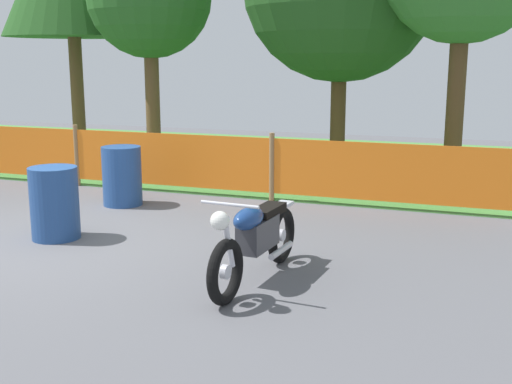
# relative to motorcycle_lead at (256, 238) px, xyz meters

# --- Properties ---
(ground) EXTENTS (24.00, 24.00, 0.02)m
(ground) POSITION_rel_motorcycle_lead_xyz_m (-2.78, 0.55, -0.45)
(ground) COLOR #5B5B60
(grass_verge) EXTENTS (24.00, 7.78, 0.01)m
(grass_verge) POSITION_rel_motorcycle_lead_xyz_m (-2.78, 7.42, -0.44)
(grass_verge) COLOR #4C8C3D
(grass_verge) RESTS_ON ground
(barrier_fence) EXTENTS (10.66, 0.08, 1.05)m
(barrier_fence) POSITION_rel_motorcycle_lead_xyz_m (-2.78, 3.53, 0.10)
(barrier_fence) COLOR olive
(barrier_fence) RESTS_ON ground
(motorcycle_lead) EXTENTS (0.57, 1.93, 0.91)m
(motorcycle_lead) POSITION_rel_motorcycle_lead_xyz_m (0.00, 0.00, 0.00)
(motorcycle_lead) COLOR black
(motorcycle_lead) RESTS_ON ground
(oil_drum) EXTENTS (0.58, 0.58, 0.88)m
(oil_drum) POSITION_rel_motorcycle_lead_xyz_m (-3.03, 2.50, -0.00)
(oil_drum) COLOR navy
(oil_drum) RESTS_ON ground
(spare_drum) EXTENTS (0.58, 0.58, 0.88)m
(spare_drum) POSITION_rel_motorcycle_lead_xyz_m (-2.82, 0.64, -0.00)
(spare_drum) COLOR navy
(spare_drum) RESTS_ON ground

